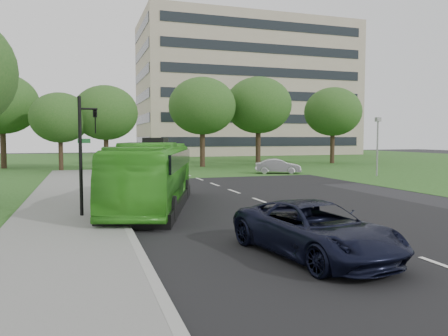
% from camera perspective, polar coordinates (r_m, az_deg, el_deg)
% --- Properties ---
extents(ground, '(160.00, 160.00, 0.00)m').
position_cam_1_polar(ground, '(20.38, 6.94, -5.06)').
color(ground, black).
rests_on(ground, ground).
extents(street_surfaces, '(120.00, 120.00, 0.15)m').
position_cam_1_polar(street_surfaces, '(41.91, -6.75, -0.37)').
color(street_surfaces, black).
rests_on(street_surfaces, ground).
extents(office_building, '(40.10, 20.10, 25.00)m').
position_cam_1_polar(office_building, '(86.29, 2.85, 10.18)').
color(office_building, tan).
rests_on(office_building, ground).
extents(tree_park_a, '(5.63, 5.63, 7.48)m').
position_cam_1_polar(tree_park_a, '(44.71, -20.64, 6.15)').
color(tree_park_a, black).
rests_on(tree_park_a, ground).
extents(tree_park_b, '(6.37, 6.37, 8.35)m').
position_cam_1_polar(tree_park_b, '(45.09, -15.21, 6.96)').
color(tree_park_b, black).
rests_on(tree_park_b, ground).
extents(tree_park_c, '(7.33, 7.33, 9.74)m').
position_cam_1_polar(tree_park_c, '(47.90, -2.86, 8.07)').
color(tree_park_c, black).
rests_on(tree_park_c, ground).
extents(tree_park_d, '(7.77, 7.77, 10.28)m').
position_cam_1_polar(tree_park_d, '(51.71, 4.50, 8.16)').
color(tree_park_d, black).
rests_on(tree_park_d, ground).
extents(tree_park_e, '(7.03, 7.03, 9.38)m').
position_cam_1_polar(tree_park_e, '(55.92, 14.04, 7.13)').
color(tree_park_e, black).
rests_on(tree_park_e, ground).
extents(tree_park_f, '(7.33, 7.33, 9.79)m').
position_cam_1_polar(tree_park_f, '(50.62, -27.03, 7.48)').
color(tree_park_f, black).
rests_on(tree_park_f, ground).
extents(bus, '(5.61, 10.96, 2.98)m').
position_cam_1_polar(bus, '(20.00, -9.29, -0.95)').
color(bus, green).
rests_on(bus, ground).
extents(sedan, '(4.24, 2.70, 1.32)m').
position_cam_1_polar(sedan, '(38.98, 7.03, 0.24)').
color(sedan, '#B5B4B9').
rests_on(sedan, ground).
extents(suv, '(3.28, 5.62, 1.47)m').
position_cam_1_polar(suv, '(12.07, 11.78, -7.86)').
color(suv, black).
rests_on(suv, ground).
extents(traffic_light, '(0.77, 0.22, 4.79)m').
position_cam_1_polar(traffic_light, '(17.88, -17.77, 2.58)').
color(traffic_light, black).
rests_on(traffic_light, ground).
extents(camera_pole, '(0.50, 0.47, 4.85)m').
position_cam_1_polar(camera_pole, '(38.05, 19.42, 3.67)').
color(camera_pole, gray).
rests_on(camera_pole, ground).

